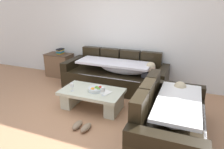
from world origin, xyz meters
name	(u,v)px	position (x,y,z in m)	size (l,w,h in m)	color
ground_plane	(81,122)	(0.00, 0.00, 0.00)	(14.00, 14.00, 0.00)	#AF7B57
back_wall	(122,29)	(0.00, 2.15, 1.35)	(9.00, 0.10, 2.70)	silver
couch_along_wall	(117,75)	(0.05, 1.62, 0.33)	(2.43, 0.92, 0.88)	black
couch_near_window	(170,120)	(1.47, 0.06, 0.33)	(0.92, 1.77, 0.88)	black
coffee_table	(92,97)	(-0.04, 0.51, 0.24)	(1.20, 0.68, 0.38)	beige
fruit_bowl	(96,89)	(0.05, 0.51, 0.42)	(0.28, 0.28, 0.10)	silver
wine_glass_near_left	(72,85)	(-0.38, 0.35, 0.50)	(0.07, 0.07, 0.17)	silver
wine_glass_near_right	(103,90)	(0.25, 0.38, 0.50)	(0.07, 0.07, 0.17)	silver
open_magazine	(103,92)	(0.20, 0.52, 0.39)	(0.28, 0.21, 0.01)	white
side_cabinet	(60,65)	(-1.74, 1.85, 0.32)	(0.72, 0.44, 0.64)	brown
book_stack_on_cabinet	(60,51)	(-1.67, 1.85, 0.72)	(0.15, 0.23, 0.15)	#B76623
pair_of_shoes	(82,126)	(0.11, -0.18, 0.04)	(0.31, 0.29, 0.09)	#8C7259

